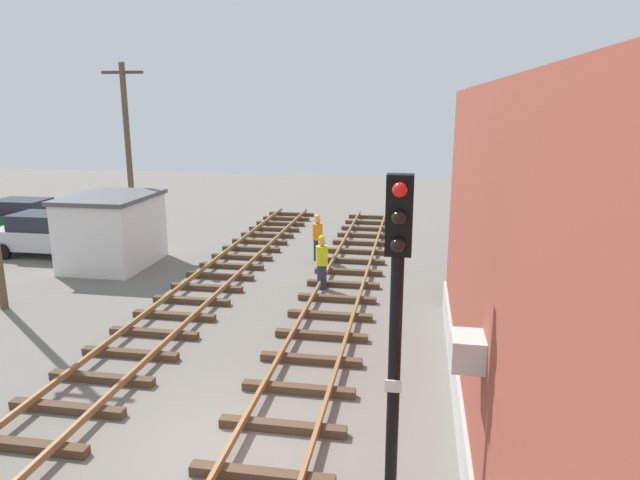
# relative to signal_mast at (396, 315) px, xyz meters

# --- Properties ---
(ground_plane) EXTENTS (80.00, 80.00, 0.00)m
(ground_plane) POSITION_rel_signal_mast_xyz_m (-2.98, 1.32, -3.31)
(ground_plane) COLOR slate
(track_near_building) EXTENTS (2.50, 44.89, 0.32)m
(track_near_building) POSITION_rel_signal_mast_xyz_m (-2.16, 1.32, -3.19)
(track_near_building) COLOR #4C3826
(track_near_building) RESTS_ON ground
(track_centre) EXTENTS (2.50, 44.89, 0.32)m
(track_centre) POSITION_rel_signal_mast_xyz_m (-6.66, 1.32, -3.19)
(track_centre) COLOR #4C3826
(track_centre) RESTS_ON ground
(signal_mast) EXTENTS (0.36, 0.40, 5.27)m
(signal_mast) POSITION_rel_signal_mast_xyz_m (0.00, 0.00, 0.00)
(signal_mast) COLOR black
(signal_mast) RESTS_ON ground
(control_hut) EXTENTS (3.00, 3.80, 2.76)m
(control_hut) POSITION_rel_signal_mast_xyz_m (-11.30, 12.22, -1.93)
(control_hut) COLOR silver
(control_hut) RESTS_ON ground
(parked_car_silver) EXTENTS (4.20, 2.04, 1.76)m
(parked_car_silver) POSITION_rel_signal_mast_xyz_m (-14.85, 13.14, -2.41)
(parked_car_silver) COLOR #B7B7BC
(parked_car_silver) RESTS_ON ground
(parked_car_green) EXTENTS (4.20, 2.04, 1.76)m
(parked_car_green) POSITION_rel_signal_mast_xyz_m (-18.03, 16.09, -2.41)
(parked_car_green) COLOR #1E6B38
(parked_car_green) RESTS_ON ground
(utility_pole_far) EXTENTS (1.80, 0.24, 7.77)m
(utility_pole_far) POSITION_rel_signal_mast_xyz_m (-11.88, 15.07, 0.76)
(utility_pole_far) COLOR brown
(utility_pole_far) RESTS_ON ground
(track_worker_foreground) EXTENTS (0.40, 0.40, 1.87)m
(track_worker_foreground) POSITION_rel_signal_mast_xyz_m (-2.85, 10.72, -2.38)
(track_worker_foreground) COLOR #262D4C
(track_worker_foreground) RESTS_ON ground
(track_worker_distant) EXTENTS (0.40, 0.40, 1.87)m
(track_worker_distant) POSITION_rel_signal_mast_xyz_m (-3.62, 14.25, -2.38)
(track_worker_distant) COLOR #262D4C
(track_worker_distant) RESTS_ON ground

